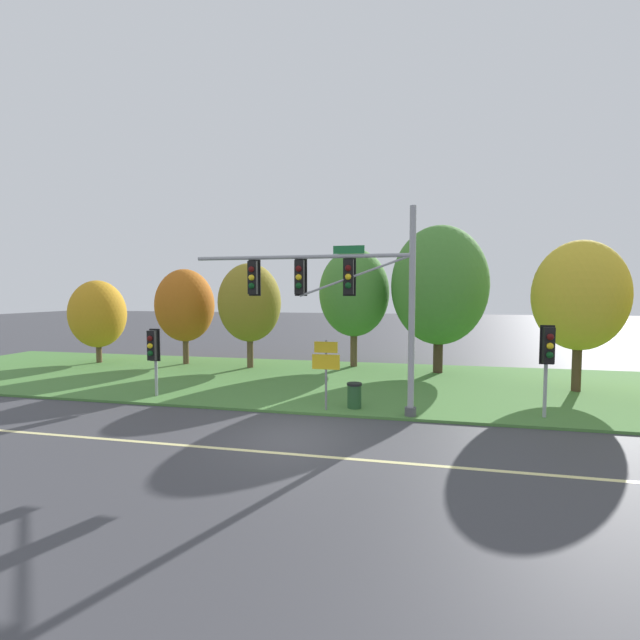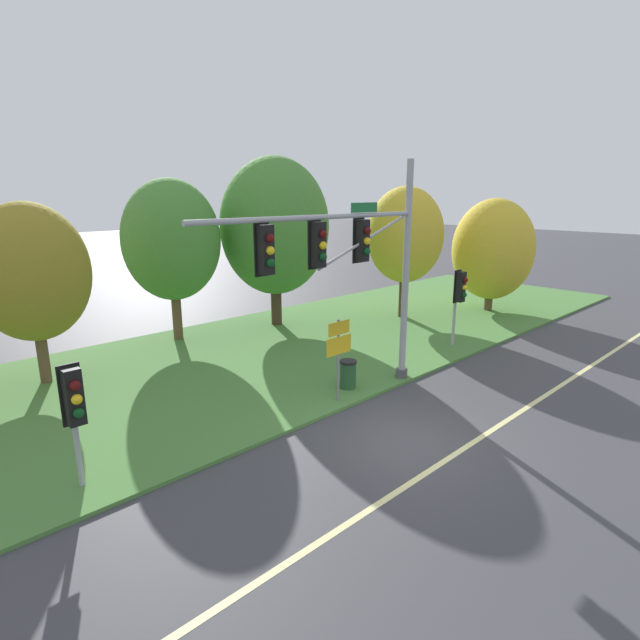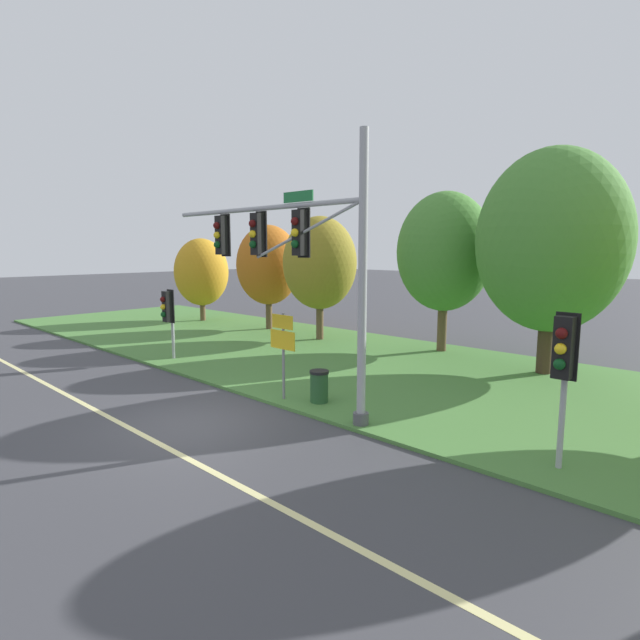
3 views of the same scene
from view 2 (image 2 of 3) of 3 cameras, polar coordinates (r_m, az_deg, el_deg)
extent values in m
plane|color=#3D3D42|center=(13.59, 10.11, -13.48)|extent=(160.00, 160.00, 0.00)
cube|color=beige|center=(13.01, 14.51, -15.05)|extent=(36.00, 0.16, 0.01)
cube|color=#477A38|center=(19.15, -10.20, -4.92)|extent=(48.00, 11.50, 0.10)
cylinder|color=#9EA0A5|center=(16.68, 9.78, 5.23)|extent=(0.22, 0.22, 7.22)
cylinder|color=#4C4C51|center=(17.55, 9.30, -5.98)|extent=(0.40, 0.40, 0.30)
cylinder|color=#9EA0A5|center=(13.52, -0.19, 11.66)|extent=(7.93, 0.14, 0.14)
cylinder|color=#9EA0A5|center=(14.99, 5.38, 9.18)|extent=(3.99, 0.08, 1.48)
cube|color=black|center=(14.85, 4.87, 9.03)|extent=(0.34, 0.28, 1.22)
cube|color=black|center=(14.95, 4.40, 9.08)|extent=(0.46, 0.04, 1.34)
sphere|color=#4C0C0C|center=(14.70, 5.42, 10.14)|extent=(0.22, 0.22, 0.22)
sphere|color=yellow|center=(14.73, 5.39, 8.98)|extent=(0.22, 0.22, 0.22)
sphere|color=#0C4219|center=(14.76, 5.36, 7.82)|extent=(0.22, 0.22, 0.22)
cube|color=black|center=(13.57, -0.19, 8.58)|extent=(0.34, 0.28, 1.22)
cube|color=black|center=(13.69, -0.66, 8.63)|extent=(0.46, 0.04, 1.34)
sphere|color=#4C0C0C|center=(13.41, 0.34, 9.80)|extent=(0.22, 0.22, 0.22)
sphere|color=yellow|center=(13.44, 0.34, 8.53)|extent=(0.22, 0.22, 0.22)
sphere|color=#0C4219|center=(13.48, 0.34, 7.26)|extent=(0.22, 0.22, 0.22)
cube|color=black|center=(12.42, -6.22, 7.96)|extent=(0.34, 0.28, 1.22)
cube|color=black|center=(12.54, -6.67, 8.01)|extent=(0.46, 0.04, 1.34)
sphere|color=#4C0C0C|center=(12.25, -5.74, 9.30)|extent=(0.22, 0.22, 0.22)
sphere|color=yellow|center=(12.28, -5.71, 7.90)|extent=(0.22, 0.22, 0.22)
sphere|color=#0C4219|center=(12.31, -5.67, 6.52)|extent=(0.22, 0.22, 0.22)
cube|color=#196B33|center=(14.76, 5.09, 12.69)|extent=(1.10, 0.04, 0.28)
cylinder|color=#9EA0A5|center=(21.20, 15.14, 1.15)|extent=(0.12, 0.12, 3.07)
cube|color=black|center=(20.90, 15.78, 3.66)|extent=(0.34, 0.28, 1.22)
cube|color=black|center=(20.98, 15.40, 3.72)|extent=(0.46, 0.04, 1.34)
sphere|color=#4C0C0C|center=(20.77, 16.25, 4.40)|extent=(0.22, 0.22, 0.22)
sphere|color=yellow|center=(20.82, 16.20, 3.59)|extent=(0.22, 0.22, 0.22)
sphere|color=#0C4219|center=(20.87, 16.14, 2.78)|extent=(0.22, 0.22, 0.22)
cylinder|color=#9EA0A5|center=(11.99, -26.20, -11.07)|extent=(0.12, 0.12, 2.69)
cube|color=black|center=(11.51, -26.32, -7.88)|extent=(0.34, 0.28, 1.22)
cube|color=black|center=(11.66, -26.57, -7.64)|extent=(0.46, 0.04, 1.34)
sphere|color=#4C0C0C|center=(11.25, -26.21, -6.74)|extent=(0.22, 0.22, 0.22)
sphere|color=yellow|center=(11.35, -26.04, -8.15)|extent=(0.22, 0.22, 0.22)
sphere|color=#0C4219|center=(11.46, -25.87, -9.54)|extent=(0.22, 0.22, 0.22)
cylinder|color=slate|center=(15.08, 2.08, -4.68)|extent=(0.08, 0.08, 2.56)
cube|color=gold|center=(14.75, 2.20, -0.94)|extent=(0.86, 0.03, 0.40)
cube|color=gold|center=(14.90, 2.18, -2.92)|extent=(1.02, 0.03, 0.55)
cylinder|color=brown|center=(18.92, -29.25, -2.29)|extent=(0.36, 0.36, 2.74)
ellipsoid|color=olive|center=(18.46, -30.14, 4.74)|extent=(3.57, 3.57, 4.46)
cylinder|color=brown|center=(22.33, -16.12, 1.87)|extent=(0.40, 0.40, 3.17)
ellipsoid|color=#478433|center=(21.94, -16.61, 8.75)|extent=(4.04, 4.04, 5.05)
cylinder|color=#423021|center=(23.98, -5.04, 3.35)|extent=(0.51, 0.51, 3.29)
ellipsoid|color=#478433|center=(23.59, -5.20, 10.60)|extent=(5.05, 5.05, 6.32)
cylinder|color=#4C3823|center=(25.75, 9.46, 3.79)|extent=(0.38, 0.38, 3.12)
ellipsoid|color=gold|center=(25.41, 9.70, 9.56)|extent=(3.78, 3.78, 4.73)
cylinder|color=brown|center=(28.51, 18.79, 3.20)|extent=(0.42, 0.42, 2.11)
ellipsoid|color=gold|center=(28.20, 19.15, 7.63)|extent=(4.24, 4.24, 5.30)
cylinder|color=#234C28|center=(16.35, 3.22, -6.33)|extent=(0.52, 0.52, 0.85)
cylinder|color=black|center=(16.19, 3.24, -4.79)|extent=(0.56, 0.56, 0.08)
camera|label=1|loc=(14.33, 66.51, -2.12)|focal=24.00mm
camera|label=3|loc=(20.93, 45.56, 5.17)|focal=28.00mm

